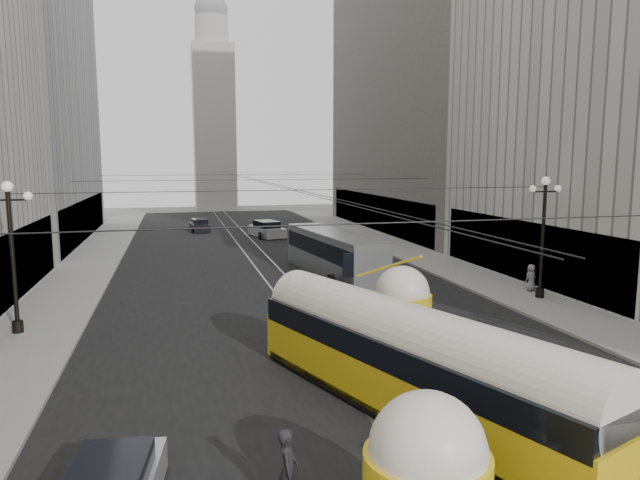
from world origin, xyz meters
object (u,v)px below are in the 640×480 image
pedestrian_crossing_a (288,470)px  pedestrian_crossing_b (471,479)px  pedestrian_sidewalk_right (531,278)px  streetcar (410,360)px  city_bus (333,252)px

pedestrian_crossing_a → pedestrian_crossing_b: (3.64, -1.13, -0.08)m
pedestrian_crossing_a → pedestrian_sidewalk_right: size_ratio=1.21×
pedestrian_crossing_b → streetcar: bearing=164.0°
city_bus → pedestrian_sidewalk_right: 11.85m
streetcar → pedestrian_crossing_a: 5.82m
streetcar → pedestrian_sidewalk_right: (12.54, 12.35, -0.70)m
pedestrian_crossing_a → pedestrian_crossing_b: size_ratio=1.09×
streetcar → city_bus: streetcar is taller
streetcar → city_bus: bearing=80.8°
city_bus → pedestrian_sidewalk_right: city_bus is taller
city_bus → pedestrian_crossing_b: city_bus is taller
streetcar → pedestrian_crossing_b: bearing=-98.3°
city_bus → pedestrian_crossing_b: size_ratio=6.89×
streetcar → pedestrian_crossing_b: 5.03m
streetcar → pedestrian_sidewalk_right: 17.61m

